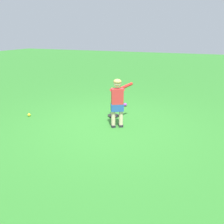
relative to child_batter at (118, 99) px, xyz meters
The scene contains 5 objects.
ground_plane 0.68m from the child_batter, ahead, with size 40.00×40.00×0.00m, color #2D7528.
child_batter is the anchor object (origin of this frame).
play_ball_far_right 1.59m from the child_batter, 77.72° to the right, with size 0.10×0.10×0.10m, color purple.
play_ball_near_batter 2.38m from the child_batter, ahead, with size 0.08×0.08×0.08m, color yellow.
batting_tee 0.85m from the child_batter, 59.77° to the right, with size 0.28×0.28×0.62m.
Camera 1 is at (-1.84, 4.31, 1.99)m, focal length 35.88 mm.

